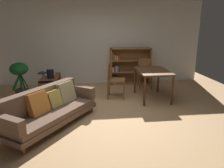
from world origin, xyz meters
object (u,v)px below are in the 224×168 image
object	(u,v)px
potted_floor_plant	(20,75)
bookshelf	(128,66)
dining_chair_near	(113,78)
dining_chair_far	(144,71)
open_laptop	(47,74)
desk_speaker	(50,74)
fabric_couch	(49,107)
media_console	(51,87)
dining_table	(153,74)

from	to	relation	value
potted_floor_plant	bookshelf	size ratio (longest dim) A/B	0.72
dining_chair_near	dining_chair_far	bearing A→B (deg)	38.61
dining_chair_near	bookshelf	xyz separation A→B (m)	(0.67, 1.46, 0.05)
open_laptop	bookshelf	xyz separation A→B (m)	(2.48, 0.93, 0.00)
open_laptop	dining_chair_near	world-z (taller)	dining_chair_near
potted_floor_plant	dining_chair_near	bearing A→B (deg)	-5.55
desk_speaker	bookshelf	size ratio (longest dim) A/B	0.17
fabric_couch	dining_chair_far	distance (m)	3.47
dining_chair_near	desk_speaker	bearing A→B (deg)	176.30
media_console	desk_speaker	xyz separation A→B (m)	(0.04, -0.19, 0.40)
media_console	dining_chair_near	distance (m)	1.74
media_console	potted_floor_plant	bearing A→B (deg)	-176.08
dining_chair_far	open_laptop	bearing A→B (deg)	-173.37
fabric_couch	bookshelf	bearing A→B (deg)	54.23
fabric_couch	dining_table	world-z (taller)	dining_table
fabric_couch	bookshelf	world-z (taller)	bookshelf
dining_table	bookshelf	xyz separation A→B (m)	(-0.35, 1.66, -0.10)
potted_floor_plant	dining_chair_near	distance (m)	2.49
bookshelf	media_console	bearing A→B (deg)	-153.76
open_laptop	fabric_couch	bearing A→B (deg)	-80.02
potted_floor_plant	bookshelf	distance (m)	3.37
desk_speaker	potted_floor_plant	xyz separation A→B (m)	(-0.82, 0.13, -0.05)
desk_speaker	bookshelf	bearing A→B (deg)	30.18
potted_floor_plant	dining_chair_far	bearing A→B (deg)	9.96
media_console	dining_chair_far	bearing A→B (deg)	11.62
dining_chair_far	desk_speaker	bearing A→B (deg)	-164.54
dining_table	bookshelf	distance (m)	1.70
fabric_couch	desk_speaker	size ratio (longest dim) A/B	9.41
dining_chair_near	potted_floor_plant	bearing A→B (deg)	174.45
bookshelf	dining_table	bearing A→B (deg)	-78.12
desk_speaker	potted_floor_plant	distance (m)	0.83
potted_floor_plant	dining_chair_near	xyz separation A→B (m)	(2.48, -0.24, -0.10)
fabric_couch	desk_speaker	bearing A→B (deg)	97.11
media_console	dining_table	size ratio (longest dim) A/B	0.88
dining_chair_near	dining_chair_far	xyz separation A→B (m)	(1.09, 0.87, -0.02)
dining_chair_far	fabric_couch	bearing A→B (deg)	-137.17
media_console	bookshelf	xyz separation A→B (m)	(2.37, 1.17, 0.31)
open_laptop	dining_chair_far	size ratio (longest dim) A/B	0.53
desk_speaker	bookshelf	distance (m)	2.69
open_laptop	dining_chair_far	world-z (taller)	dining_chair_far
media_console	dining_chair_near	bearing A→B (deg)	-9.82
open_laptop	potted_floor_plant	distance (m)	0.72
desk_speaker	media_console	bearing A→B (deg)	101.98
dining_chair_far	bookshelf	bearing A→B (deg)	125.04
dining_table	dining_chair_far	distance (m)	1.08
dining_chair_near	media_console	bearing A→B (deg)	170.18
fabric_couch	bookshelf	size ratio (longest dim) A/B	1.57
fabric_couch	dining_table	bearing A→B (deg)	27.65
bookshelf	desk_speaker	bearing A→B (deg)	-149.82
dining_chair_near	bookshelf	distance (m)	1.61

